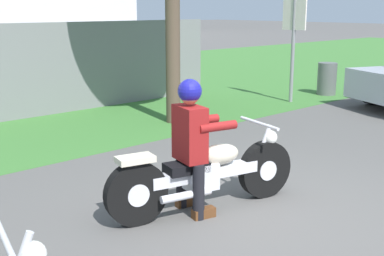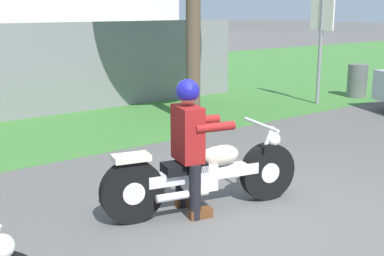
% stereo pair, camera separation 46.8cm
% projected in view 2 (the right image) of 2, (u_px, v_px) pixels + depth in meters
% --- Properties ---
extents(ground, '(120.00, 120.00, 0.00)m').
position_uv_depth(ground, '(263.00, 224.00, 4.97)').
color(ground, '#565451').
extents(motorcycle_lead, '(2.16, 0.80, 0.88)m').
position_uv_depth(motorcycle_lead, '(204.00, 174.00, 5.22)').
color(motorcycle_lead, black).
rests_on(motorcycle_lead, ground).
extents(rider_lead, '(0.62, 0.55, 1.40)m').
position_uv_depth(rider_lead, '(189.00, 136.00, 5.06)').
color(rider_lead, black).
rests_on(rider_lead, ground).
extents(trash_can, '(0.45, 0.45, 0.78)m').
position_uv_depth(trash_can, '(357.00, 81.00, 11.89)').
color(trash_can, '#595E5B').
rests_on(trash_can, ground).
extents(sign_banner, '(0.08, 0.60, 2.60)m').
position_uv_depth(sign_banner, '(322.00, 24.00, 10.74)').
color(sign_banner, gray).
rests_on(sign_banner, ground).
extents(fence_segment, '(7.00, 0.06, 1.80)m').
position_uv_depth(fence_segment, '(100.00, 66.00, 10.40)').
color(fence_segment, slate).
rests_on(fence_segment, ground).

